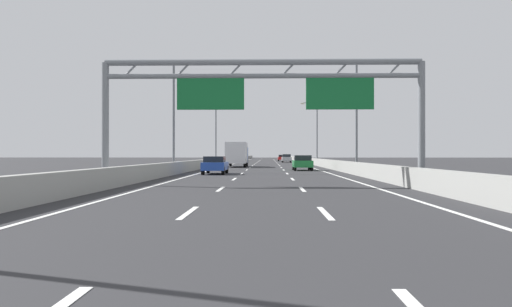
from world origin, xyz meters
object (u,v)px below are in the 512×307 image
Objects in this scene: streetlamp_right_far at (315,129)px; red_car at (282,158)px; box_truck at (237,154)px; streetlamp_left_far at (217,129)px; silver_car at (287,158)px; blue_car at (215,165)px; green_car at (302,163)px; sign_gantry at (265,89)px; streetlamp_right_mid at (354,108)px; streetlamp_left_mid at (176,109)px.

red_car is (-4.07, 35.41, -4.67)m from streetlamp_right_far.
streetlamp_left_far is at bearing 103.91° from box_truck.
blue_car is at bearing -97.79° from silver_car.
red_car is (7.22, 73.37, 0.01)m from blue_car.
red_car is (-0.16, 64.22, -0.02)m from green_car.
streetlamp_left_far is 17.09m from box_truck.
blue_car is at bearing -84.51° from streetlamp_left_far.
streetlamp_left_far is at bearing 95.49° from blue_car.
blue_car is at bearing 106.15° from sign_gantry.
red_car reaches higher than blue_car.
streetlamp_left_far is (-14.93, 34.52, 0.00)m from streetlamp_right_mid.
streetlamp_right_far reaches higher than blue_car.
box_truck is (-7.02, 12.63, 0.87)m from green_car.
streetlamp_right_mid is at bearing -59.22° from box_truck.
streetlamp_left_far is 31.19m from green_car.
streetlamp_right_mid is 1.00× the size of streetlamp_left_far.
streetlamp_right_far reaches higher than sign_gantry.
box_truck is at bearing -97.57° from red_car.
sign_gantry is at bearing -92.95° from silver_car.
silver_car is (3.53, 68.54, -4.04)m from sign_gantry.
box_truck is (4.01, 18.34, -3.78)m from streetlamp_left_mid.
box_truck is at bearing -76.09° from streetlamp_left_far.
sign_gantry is 68.75m from silver_car.
green_car is 0.89× the size of red_car.
silver_car is (-3.78, 16.89, -4.62)m from streetlamp_right_far.
streetlamp_left_far is at bearing -123.43° from silver_car.
streetlamp_right_far is 39.87m from blue_car.
streetlamp_right_mid is at bearing -90.00° from streetlamp_right_far.
streetlamp_left_far is 1.22× the size of box_truck.
streetlamp_right_mid is (14.93, 0.00, 0.00)m from streetlamp_left_mid.
streetlamp_right_mid is 70.20m from red_car.
green_car is at bearing -69.06° from streetlamp_left_far.
sign_gantry is 3.92× the size of green_car.
streetlamp_left_mid reaches higher than sign_gantry.
streetlamp_right_far is 2.25× the size of silver_car.
box_truck reaches higher than red_car.
red_car is at bearing 90.88° from silver_car.
green_car is 45.69m from silver_car.
streetlamp_right_far is 29.44m from green_car.
sign_gantry is 1.72× the size of streetlamp_left_mid.
streetlamp_right_far is at bearing 90.00° from streetlamp_right_mid.
box_truck is (-3.61, 35.48, -3.20)m from sign_gantry.
streetlamp_right_mid and streetlamp_right_far have the same top height.
green_car is at bearing 124.39° from streetlamp_right_mid.
streetlamp_left_far is (0.00, 34.52, 0.00)m from streetlamp_left_mid.
streetlamp_right_mid is at bearing 16.93° from blue_car.
green_car is 0.99× the size of silver_car.
blue_car is 0.57× the size of box_truck.
streetlamp_right_mid is 51.75m from silver_car.
box_truck reaches higher than silver_car.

